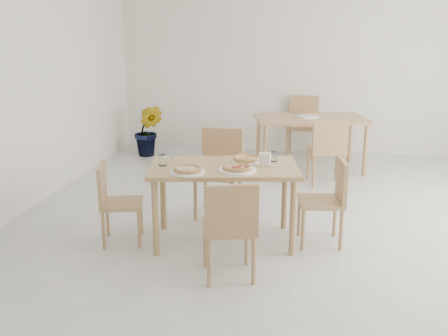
% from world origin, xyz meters
% --- Properties ---
extents(main_table, '(1.47, 0.99, 0.75)m').
position_xyz_m(main_table, '(-0.69, -0.33, 0.66)').
color(main_table, tan).
rests_on(main_table, ground).
extents(chair_south, '(0.51, 0.51, 0.84)m').
position_xyz_m(chair_south, '(-0.51, -1.11, 0.49)').
color(chair_south, tan).
rests_on(chair_south, ground).
extents(chair_north, '(0.49, 0.49, 0.93)m').
position_xyz_m(chair_north, '(-0.86, 0.43, 0.54)').
color(chair_north, tan).
rests_on(chair_north, ground).
extents(chair_west, '(0.47, 0.47, 0.77)m').
position_xyz_m(chair_west, '(-1.71, -0.54, 0.45)').
color(chair_west, tan).
rests_on(chair_west, ground).
extents(chair_east, '(0.45, 0.45, 0.82)m').
position_xyz_m(chair_east, '(0.28, -0.22, 0.48)').
color(chair_east, tan).
rests_on(chair_east, ground).
extents(plate_margherita, '(0.30, 0.30, 0.02)m').
position_xyz_m(plate_margherita, '(-0.51, -0.15, 0.76)').
color(plate_margherita, white).
rests_on(plate_margherita, main_table).
extents(plate_mushroom, '(0.31, 0.31, 0.02)m').
position_xyz_m(plate_mushroom, '(-0.97, -0.62, 0.76)').
color(plate_mushroom, white).
rests_on(plate_mushroom, main_table).
extents(plate_pepperoni, '(0.34, 0.34, 0.02)m').
position_xyz_m(plate_pepperoni, '(-0.55, -0.49, 0.76)').
color(plate_pepperoni, white).
rests_on(plate_pepperoni, main_table).
extents(pizza_margherita, '(0.34, 0.34, 0.03)m').
position_xyz_m(pizza_margherita, '(-0.51, -0.15, 0.78)').
color(pizza_margherita, tan).
rests_on(pizza_margherita, plate_margherita).
extents(pizza_mushroom, '(0.29, 0.29, 0.03)m').
position_xyz_m(pizza_mushroom, '(-0.97, -0.62, 0.78)').
color(pizza_mushroom, tan).
rests_on(pizza_mushroom, plate_mushroom).
extents(pizza_pepperoni, '(0.32, 0.32, 0.03)m').
position_xyz_m(pizza_pepperoni, '(-0.55, -0.49, 0.78)').
color(pizza_pepperoni, tan).
rests_on(pizza_pepperoni, plate_pepperoni).
extents(tumbler_a, '(0.07, 0.07, 0.09)m').
position_xyz_m(tumbler_a, '(-0.25, -0.10, 0.80)').
color(tumbler_a, white).
rests_on(tumbler_a, main_table).
extents(tumbler_b, '(0.08, 0.08, 0.10)m').
position_xyz_m(tumbler_b, '(-1.25, -0.42, 0.80)').
color(tumbler_b, white).
rests_on(tumbler_b, main_table).
extents(napkin_holder, '(0.12, 0.07, 0.13)m').
position_xyz_m(napkin_holder, '(-0.32, -0.28, 0.81)').
color(napkin_holder, silver).
rests_on(napkin_holder, main_table).
extents(fork_a, '(0.04, 0.17, 0.01)m').
position_xyz_m(fork_a, '(-0.77, -0.05, 0.75)').
color(fork_a, silver).
rests_on(fork_a, main_table).
extents(fork_b, '(0.06, 0.19, 0.01)m').
position_xyz_m(fork_b, '(-1.23, -0.16, 0.75)').
color(fork_b, silver).
rests_on(fork_b, main_table).
extents(second_table, '(1.67, 1.18, 0.75)m').
position_xyz_m(second_table, '(0.08, 2.41, 0.67)').
color(second_table, tan).
rests_on(second_table, ground).
extents(chair_back_s, '(0.51, 0.51, 0.89)m').
position_xyz_m(chair_back_s, '(0.31, 1.62, 0.51)').
color(chair_back_s, tan).
rests_on(chair_back_s, ground).
extents(chair_back_n, '(0.49, 0.49, 0.93)m').
position_xyz_m(chair_back_n, '(-0.04, 3.22, 0.54)').
color(chair_back_n, tan).
rests_on(chair_back_n, ground).
extents(plate_empty, '(0.30, 0.30, 0.02)m').
position_xyz_m(plate_empty, '(0.04, 2.44, 0.76)').
color(plate_empty, white).
rests_on(plate_empty, second_table).
extents(potted_plant, '(0.48, 0.40, 0.81)m').
position_xyz_m(potted_plant, '(-2.42, 2.80, 0.40)').
color(potted_plant, '#33671E').
rests_on(potted_plant, ground).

